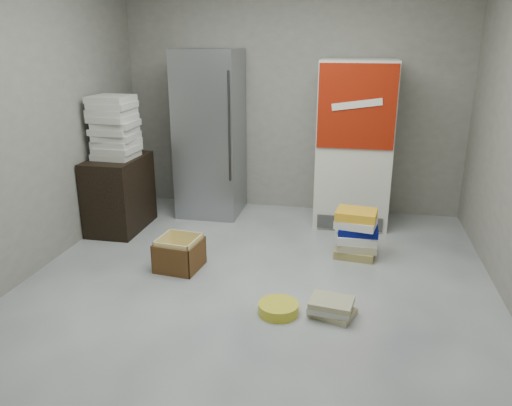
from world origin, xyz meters
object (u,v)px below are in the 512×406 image
object	(u,v)px
steel_fridge	(210,134)
coke_cooler	(354,144)
phonebook_stack_main	(356,233)
wood_shelf	(120,193)
cardboard_box	(179,256)

from	to	relation	value
steel_fridge	coke_cooler	xyz separation A→B (m)	(1.65, -0.01, -0.05)
coke_cooler	phonebook_stack_main	size ratio (longest dim) A/B	3.90
wood_shelf	steel_fridge	bearing A→B (deg)	41.31
steel_fridge	coke_cooler	distance (m)	1.65
wood_shelf	phonebook_stack_main	distance (m)	2.57
steel_fridge	coke_cooler	bearing A→B (deg)	-0.18
coke_cooler	cardboard_box	xyz separation A→B (m)	(-1.50, -1.58, -0.78)
steel_fridge	phonebook_stack_main	xyz separation A→B (m)	(1.72, -0.98, -0.72)
steel_fridge	wood_shelf	bearing A→B (deg)	-138.69
cardboard_box	steel_fridge	bearing A→B (deg)	101.76
wood_shelf	cardboard_box	world-z (taller)	wood_shelf
wood_shelf	cardboard_box	xyz separation A→B (m)	(0.98, -0.85, -0.28)
coke_cooler	cardboard_box	world-z (taller)	coke_cooler
steel_fridge	phonebook_stack_main	distance (m)	2.11
phonebook_stack_main	coke_cooler	bearing A→B (deg)	95.76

